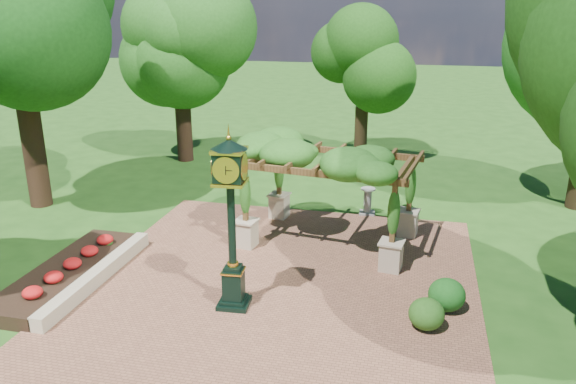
# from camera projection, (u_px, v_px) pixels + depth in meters

# --- Properties ---
(ground) EXTENTS (120.00, 120.00, 0.00)m
(ground) POSITION_uv_depth(u_px,v_px,m) (264.00, 314.00, 13.13)
(ground) COLOR #1E4714
(ground) RESTS_ON ground
(brick_plaza) EXTENTS (10.00, 12.00, 0.04)m
(brick_plaza) POSITION_uv_depth(u_px,v_px,m) (274.00, 293.00, 14.05)
(brick_plaza) COLOR brown
(brick_plaza) RESTS_ON ground
(border_wall) EXTENTS (0.35, 5.00, 0.40)m
(border_wall) POSITION_uv_depth(u_px,v_px,m) (98.00, 276.00, 14.53)
(border_wall) COLOR #C6B793
(border_wall) RESTS_ON ground
(flower_bed) EXTENTS (1.50, 5.00, 0.36)m
(flower_bed) POSITION_uv_depth(u_px,v_px,m) (67.00, 273.00, 14.73)
(flower_bed) COLOR red
(flower_bed) RESTS_ON ground
(pedestal_clock) EXTENTS (0.88, 0.88, 4.16)m
(pedestal_clock) POSITION_uv_depth(u_px,v_px,m) (231.00, 209.00, 12.66)
(pedestal_clock) COLOR black
(pedestal_clock) RESTS_ON brick_plaza
(pergola) EXTENTS (5.40, 3.81, 3.15)m
(pergola) POSITION_uv_depth(u_px,v_px,m) (331.00, 159.00, 16.34)
(pergola) COLOR #BEAB8D
(pergola) RESTS_ON brick_plaza
(sundial) EXTENTS (0.55, 0.55, 0.95)m
(sundial) POSITION_uv_depth(u_px,v_px,m) (367.00, 203.00, 19.23)
(sundial) COLOR gray
(sundial) RESTS_ON ground
(shrub_front) EXTENTS (0.91, 0.91, 0.71)m
(shrub_front) POSITION_uv_depth(u_px,v_px,m) (426.00, 314.00, 12.37)
(shrub_front) COLOR #265317
(shrub_front) RESTS_ON brick_plaza
(shrub_mid) EXTENTS (1.01, 1.01, 0.78)m
(shrub_mid) POSITION_uv_depth(u_px,v_px,m) (447.00, 295.00, 13.12)
(shrub_mid) COLOR #185116
(shrub_mid) RESTS_ON brick_plaza
(shrub_back) EXTENTS (0.76, 0.76, 0.59)m
(shrub_back) POSITION_uv_depth(u_px,v_px,m) (407.00, 213.00, 18.52)
(shrub_back) COLOR #275E1B
(shrub_back) RESTS_ON brick_plaza
(tree_west_near) EXTENTS (4.69, 4.69, 9.20)m
(tree_west_near) POSITION_uv_depth(u_px,v_px,m) (15.00, 23.00, 18.32)
(tree_west_near) COLOR #351F15
(tree_west_near) RESTS_ON ground
(tree_west_far) EXTENTS (4.20, 4.20, 8.10)m
(tree_west_far) POSITION_uv_depth(u_px,v_px,m) (179.00, 37.00, 24.42)
(tree_west_far) COLOR black
(tree_west_far) RESTS_ON ground
(tree_north) EXTENTS (3.26, 3.26, 6.29)m
(tree_north) POSITION_uv_depth(u_px,v_px,m) (364.00, 66.00, 25.09)
(tree_north) COLOR #302113
(tree_north) RESTS_ON ground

